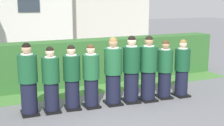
{
  "coord_description": "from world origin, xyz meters",
  "views": [
    {
      "loc": [
        -3.02,
        -6.62,
        2.54
      ],
      "look_at": [
        0.0,
        0.0,
        1.05
      ],
      "focal_mm": 48.98,
      "sensor_mm": 36.0,
      "label": 1
    }
  ],
  "objects_px": {
    "student_front_row_7": "(165,71)",
    "student_front_row_2": "(72,79)",
    "student_front_row_4": "(113,73)",
    "student_front_row_5": "(131,71)",
    "student_front_row_0": "(28,81)",
    "student_front_row_3": "(91,78)",
    "student_front_row_8": "(182,69)",
    "student_front_row_1": "(51,81)",
    "student_front_row_6": "(148,70)"
  },
  "relations": [
    {
      "from": "student_front_row_7",
      "to": "student_front_row_2",
      "type": "bearing_deg",
      "value": 175.47
    },
    {
      "from": "student_front_row_4",
      "to": "student_front_row_5",
      "type": "bearing_deg",
      "value": -2.95
    },
    {
      "from": "student_front_row_0",
      "to": "student_front_row_4",
      "type": "relative_size",
      "value": 0.98
    },
    {
      "from": "student_front_row_2",
      "to": "student_front_row_4",
      "type": "relative_size",
      "value": 0.92
    },
    {
      "from": "student_front_row_3",
      "to": "student_front_row_8",
      "type": "distance_m",
      "value": 2.53
    },
    {
      "from": "student_front_row_4",
      "to": "student_front_row_8",
      "type": "bearing_deg",
      "value": -4.92
    },
    {
      "from": "student_front_row_2",
      "to": "student_front_row_3",
      "type": "xyz_separation_m",
      "value": [
        0.46,
        -0.07,
        -0.0
      ]
    },
    {
      "from": "student_front_row_0",
      "to": "student_front_row_3",
      "type": "xyz_separation_m",
      "value": [
        1.45,
        -0.12,
        -0.05
      ]
    },
    {
      "from": "student_front_row_4",
      "to": "student_front_row_8",
      "type": "distance_m",
      "value": 1.96
    },
    {
      "from": "student_front_row_1",
      "to": "student_front_row_7",
      "type": "xyz_separation_m",
      "value": [
        2.97,
        -0.2,
        0.0
      ]
    },
    {
      "from": "student_front_row_0",
      "to": "student_front_row_3",
      "type": "bearing_deg",
      "value": -4.75
    },
    {
      "from": "student_front_row_5",
      "to": "student_front_row_6",
      "type": "height_order",
      "value": "student_front_row_5"
    },
    {
      "from": "student_front_row_1",
      "to": "student_front_row_4",
      "type": "height_order",
      "value": "student_front_row_4"
    },
    {
      "from": "student_front_row_2",
      "to": "student_front_row_3",
      "type": "relative_size",
      "value": 1.0
    },
    {
      "from": "student_front_row_5",
      "to": "student_front_row_6",
      "type": "distance_m",
      "value": 0.45
    },
    {
      "from": "student_front_row_4",
      "to": "student_front_row_5",
      "type": "relative_size",
      "value": 0.99
    },
    {
      "from": "student_front_row_5",
      "to": "student_front_row_8",
      "type": "xyz_separation_m",
      "value": [
        1.45,
        -0.14,
        -0.08
      ]
    },
    {
      "from": "student_front_row_1",
      "to": "student_front_row_8",
      "type": "distance_m",
      "value": 3.48
    },
    {
      "from": "student_front_row_0",
      "to": "student_front_row_1",
      "type": "distance_m",
      "value": 0.51
    },
    {
      "from": "student_front_row_6",
      "to": "student_front_row_7",
      "type": "xyz_separation_m",
      "value": [
        0.51,
        0.01,
        -0.07
      ]
    },
    {
      "from": "student_front_row_0",
      "to": "student_front_row_4",
      "type": "xyz_separation_m",
      "value": [
        2.02,
        -0.15,
        0.02
      ]
    },
    {
      "from": "student_front_row_3",
      "to": "student_front_row_5",
      "type": "xyz_separation_m",
      "value": [
        1.06,
        -0.05,
        0.08
      ]
    },
    {
      "from": "student_front_row_0",
      "to": "student_front_row_7",
      "type": "xyz_separation_m",
      "value": [
        3.47,
        -0.25,
        -0.05
      ]
    },
    {
      "from": "student_front_row_4",
      "to": "student_front_row_6",
      "type": "distance_m",
      "value": 0.95
    },
    {
      "from": "student_front_row_0",
      "to": "student_front_row_1",
      "type": "xyz_separation_m",
      "value": [
        0.5,
        -0.05,
        -0.05
      ]
    },
    {
      "from": "student_front_row_3",
      "to": "student_front_row_4",
      "type": "distance_m",
      "value": 0.57
    },
    {
      "from": "student_front_row_8",
      "to": "student_front_row_6",
      "type": "bearing_deg",
      "value": 176.47
    },
    {
      "from": "student_front_row_8",
      "to": "student_front_row_7",
      "type": "bearing_deg",
      "value": 172.19
    },
    {
      "from": "student_front_row_0",
      "to": "student_front_row_6",
      "type": "distance_m",
      "value": 2.97
    },
    {
      "from": "student_front_row_6",
      "to": "student_front_row_7",
      "type": "distance_m",
      "value": 0.51
    },
    {
      "from": "student_front_row_3",
      "to": "student_front_row_8",
      "type": "relative_size",
      "value": 1.0
    },
    {
      "from": "student_front_row_1",
      "to": "student_front_row_2",
      "type": "bearing_deg",
      "value": 0.06
    },
    {
      "from": "student_front_row_4",
      "to": "student_front_row_8",
      "type": "relative_size",
      "value": 1.09
    },
    {
      "from": "student_front_row_1",
      "to": "student_front_row_0",
      "type": "bearing_deg",
      "value": 173.98
    },
    {
      "from": "student_front_row_2",
      "to": "student_front_row_6",
      "type": "height_order",
      "value": "student_front_row_6"
    },
    {
      "from": "student_front_row_6",
      "to": "student_front_row_0",
      "type": "bearing_deg",
      "value": 175.08
    },
    {
      "from": "student_front_row_1",
      "to": "student_front_row_5",
      "type": "bearing_deg",
      "value": -3.46
    },
    {
      "from": "student_front_row_2",
      "to": "student_front_row_3",
      "type": "height_order",
      "value": "student_front_row_2"
    },
    {
      "from": "student_front_row_7",
      "to": "student_front_row_8",
      "type": "height_order",
      "value": "same"
    },
    {
      "from": "student_front_row_6",
      "to": "student_front_row_1",
      "type": "bearing_deg",
      "value": 175.31
    },
    {
      "from": "student_front_row_2",
      "to": "student_front_row_8",
      "type": "relative_size",
      "value": 1.0
    },
    {
      "from": "student_front_row_6",
      "to": "student_front_row_4",
      "type": "bearing_deg",
      "value": 173.6
    },
    {
      "from": "student_front_row_4",
      "to": "student_front_row_5",
      "type": "distance_m",
      "value": 0.5
    },
    {
      "from": "student_front_row_0",
      "to": "student_front_row_1",
      "type": "relative_size",
      "value": 1.07
    },
    {
      "from": "student_front_row_1",
      "to": "student_front_row_5",
      "type": "distance_m",
      "value": 2.02
    },
    {
      "from": "student_front_row_7",
      "to": "student_front_row_6",
      "type": "bearing_deg",
      "value": -179.24
    },
    {
      "from": "student_front_row_0",
      "to": "student_front_row_1",
      "type": "bearing_deg",
      "value": -6.02
    },
    {
      "from": "student_front_row_3",
      "to": "student_front_row_7",
      "type": "distance_m",
      "value": 2.02
    },
    {
      "from": "student_front_row_0",
      "to": "student_front_row_2",
      "type": "xyz_separation_m",
      "value": [
        1.0,
        -0.05,
        -0.05
      ]
    },
    {
      "from": "student_front_row_3",
      "to": "student_front_row_4",
      "type": "bearing_deg",
      "value": -2.87
    }
  ]
}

